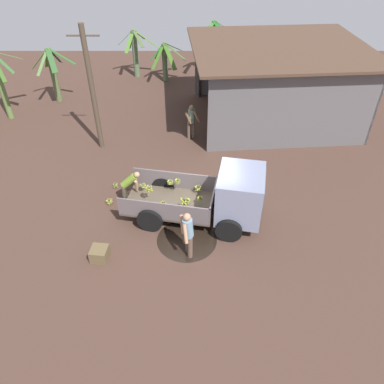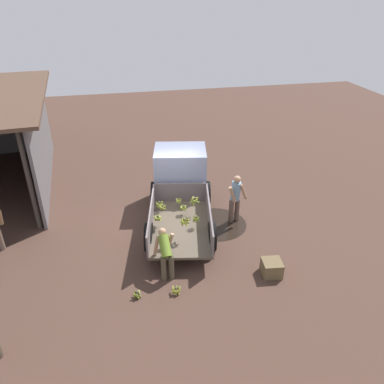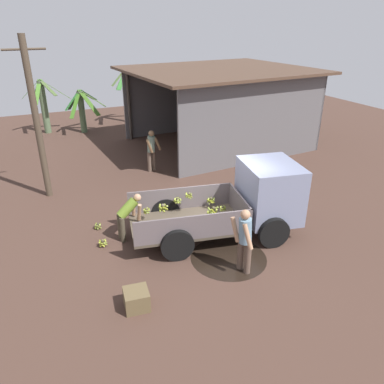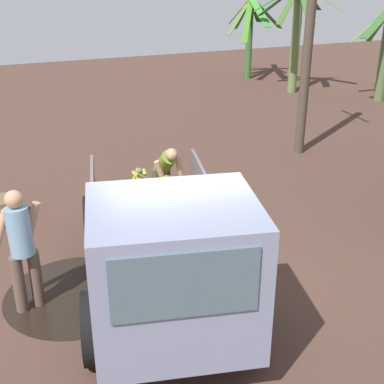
{
  "view_description": "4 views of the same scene",
  "coord_description": "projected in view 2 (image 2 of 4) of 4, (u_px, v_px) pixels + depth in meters",
  "views": [
    {
      "loc": [
        -0.28,
        -10.38,
        9.0
      ],
      "look_at": [
        -0.28,
        -0.38,
        1.1
      ],
      "focal_mm": 35.0,
      "sensor_mm": 36.0,
      "label": 1
    },
    {
      "loc": [
        -10.54,
        1.43,
        7.02
      ],
      "look_at": [
        -0.36,
        -0.75,
        1.27
      ],
      "focal_mm": 35.0,
      "sensor_mm": 36.0,
      "label": 2
    },
    {
      "loc": [
        -4.66,
        -8.68,
        5.73
      ],
      "look_at": [
        -0.95,
        -0.31,
        1.47
      ],
      "focal_mm": 35.0,
      "sensor_mm": 36.0,
      "label": 3
    },
    {
      "loc": [
        6.0,
        -2.23,
        4.46
      ],
      "look_at": [
        -0.6,
        0.24,
        1.24
      ],
      "focal_mm": 50.0,
      "sensor_mm": 36.0,
      "label": 4
    }
  ],
  "objects": [
    {
      "name": "ground",
      "position": [
        168.0,
        222.0,
        12.67
      ],
      "size": [
        36.0,
        36.0,
        0.0
      ],
      "primitive_type": "plane",
      "color": "#463027"
    },
    {
      "name": "mud_patch_0",
      "position": [
        216.0,
        224.0,
        12.57
      ],
      "size": [
        2.01,
        2.01,
        0.01
      ],
      "primitive_type": "cylinder",
      "color": "black",
      "rests_on": "ground"
    },
    {
      "name": "person_worker_loading",
      "position": [
        165.0,
        252.0,
        10.01
      ],
      "size": [
        0.73,
        0.61,
        1.32
      ],
      "rotation": [
        0.0,
        0.0,
        0.07
      ],
      "color": "#494030",
      "rests_on": "ground"
    },
    {
      "name": "wooden_crate_0",
      "position": [
        272.0,
        268.0,
        10.28
      ],
      "size": [
        0.58,
        0.58,
        0.43
      ],
      "primitive_type": "cube",
      "rotation": [
        0.0,
        0.0,
        1.45
      ],
      "color": "brown",
      "rests_on": "ground"
    },
    {
      "name": "banana_bunch_on_ground_0",
      "position": [
        176.0,
        290.0,
        9.68
      ],
      "size": [
        0.26,
        0.25,
        0.21
      ],
      "color": "#4E4633",
      "rests_on": "ground"
    },
    {
      "name": "person_foreground_visitor",
      "position": [
        236.0,
        197.0,
        12.26
      ],
      "size": [
        0.49,
        0.75,
        1.72
      ],
      "rotation": [
        0.0,
        0.0,
        3.43
      ],
      "color": "brown",
      "rests_on": "ground"
    },
    {
      "name": "banana_bunch_on_ground_1",
      "position": [
        137.0,
        294.0,
        9.56
      ],
      "size": [
        0.22,
        0.23,
        0.21
      ],
      "color": "#403A2A",
      "rests_on": "ground"
    },
    {
      "name": "cargo_truck",
      "position": [
        180.0,
        181.0,
        12.98
      ],
      "size": [
        4.98,
        2.73,
        2.06
      ],
      "rotation": [
        0.0,
        0.0,
        -0.19
      ],
      "color": "#4F4336",
      "rests_on": "ground"
    }
  ]
}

